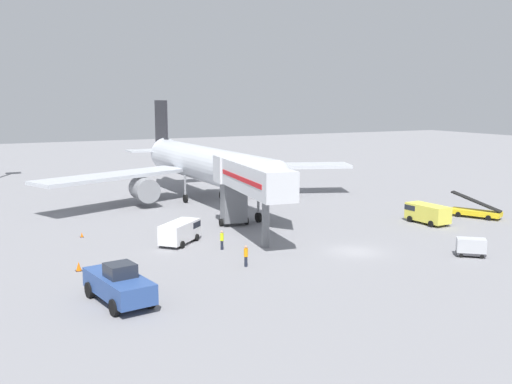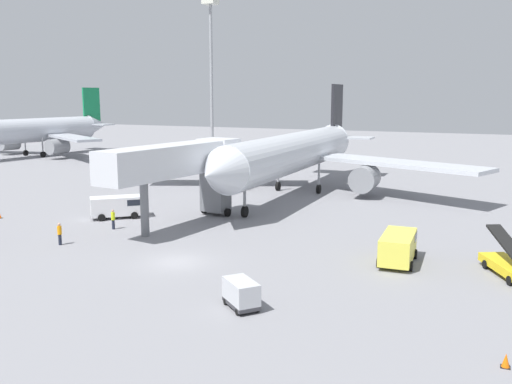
# 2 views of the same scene
# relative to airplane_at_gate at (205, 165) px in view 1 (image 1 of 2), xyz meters

# --- Properties ---
(ground_plane) EXTENTS (300.00, 300.00, 0.00)m
(ground_plane) POSITION_rel_airplane_at_gate_xyz_m (2.10, -30.16, -4.84)
(ground_plane) COLOR gray
(airplane_at_gate) EXTENTS (44.60, 44.80, 13.20)m
(airplane_at_gate) POSITION_rel_airplane_at_gate_xyz_m (0.00, 0.00, 0.00)
(airplane_at_gate) COLOR silver
(airplane_at_gate) RESTS_ON ground
(jet_bridge) EXTENTS (5.41, 16.50, 7.48)m
(jet_bridge) POSITION_rel_airplane_at_gate_xyz_m (-3.58, -20.02, 0.74)
(jet_bridge) COLOR silver
(jet_bridge) RESTS_ON ground
(pushback_tug) EXTENTS (3.61, 6.95, 2.79)m
(pushback_tug) POSITION_rel_airplane_at_gate_xyz_m (-20.14, -33.94, -3.55)
(pushback_tug) COLOR #2D4C8E
(pushback_tug) RESTS_ON ground
(belt_loader_truck) EXTENTS (4.14, 5.82, 2.84)m
(belt_loader_truck) POSITION_rel_airplane_at_gate_xyz_m (23.61, -23.88, -4.10)
(belt_loader_truck) COLOR yellow
(belt_loader_truck) RESTS_ON ground
(service_van_far_right) EXTENTS (4.97, 4.80, 2.07)m
(service_van_far_right) POSITION_rel_airplane_at_gate_xyz_m (-10.79, -20.11, -3.66)
(service_van_far_right) COLOR white
(service_van_far_right) RESTS_ON ground
(service_van_near_center) EXTENTS (2.58, 5.07, 2.08)m
(service_van_near_center) POSITION_rel_airplane_at_gate_xyz_m (16.36, -23.72, -3.65)
(service_van_near_center) COLOR #E5DB4C
(service_van_near_center) RESTS_ON ground
(baggage_cart_mid_left) EXTENTS (2.69, 2.55, 1.59)m
(baggage_cart_mid_left) POSITION_rel_airplane_at_gate_xyz_m (10.03, -36.02, -3.97)
(baggage_cart_mid_left) COLOR #38383D
(baggage_cart_mid_left) RESTS_ON ground
(ground_crew_worker_foreground) EXTENTS (0.48, 0.48, 1.78)m
(ground_crew_worker_foreground) POSITION_rel_airplane_at_gate_xyz_m (-8.76, -30.02, -3.90)
(ground_crew_worker_foreground) COLOR #1E2333
(ground_crew_worker_foreground) RESTS_ON ground
(ground_crew_worker_midground) EXTENTS (0.39, 0.39, 1.77)m
(ground_crew_worker_midground) POSITION_rel_airplane_at_gate_xyz_m (-8.27, -24.09, -3.91)
(ground_crew_worker_midground) COLOR #1E2333
(ground_crew_worker_midground) RESTS_ON ground
(safety_cone_bravo) EXTENTS (0.32, 0.32, 0.50)m
(safety_cone_bravo) POSITION_rel_airplane_at_gate_xyz_m (-18.61, -13.32, -4.60)
(safety_cone_bravo) COLOR black
(safety_cone_bravo) RESTS_ON ground
(safety_cone_charlie) EXTENTS (0.50, 0.50, 0.76)m
(safety_cone_charlie) POSITION_rel_airplane_at_gate_xyz_m (-21.13, -25.05, -4.47)
(safety_cone_charlie) COLOR black
(safety_cone_charlie) RESTS_ON ground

